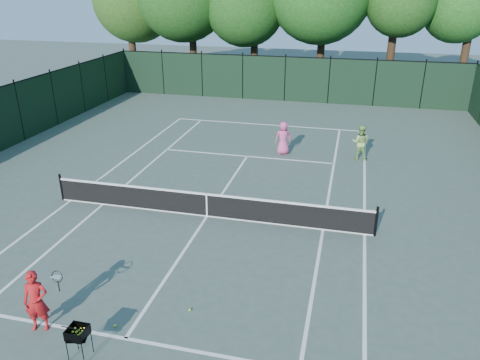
% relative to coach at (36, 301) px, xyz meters
% --- Properties ---
extents(ground, '(90.00, 90.00, 0.00)m').
position_rel_coach_xyz_m(ground, '(2.14, 6.55, -0.80)').
color(ground, '#45544B').
rests_on(ground, ground).
extents(sideline_doubles_left, '(0.10, 23.77, 0.01)m').
position_rel_coach_xyz_m(sideline_doubles_left, '(-3.34, 6.55, -0.80)').
color(sideline_doubles_left, white).
rests_on(sideline_doubles_left, ground).
extents(sideline_doubles_right, '(0.10, 23.77, 0.01)m').
position_rel_coach_xyz_m(sideline_doubles_right, '(7.63, 6.55, -0.80)').
color(sideline_doubles_right, white).
rests_on(sideline_doubles_right, ground).
extents(sideline_singles_left, '(0.10, 23.77, 0.01)m').
position_rel_coach_xyz_m(sideline_singles_left, '(-1.97, 6.55, -0.80)').
color(sideline_singles_left, white).
rests_on(sideline_singles_left, ground).
extents(sideline_singles_right, '(0.10, 23.77, 0.01)m').
position_rel_coach_xyz_m(sideline_singles_right, '(6.26, 6.55, -0.80)').
color(sideline_singles_right, white).
rests_on(sideline_singles_right, ground).
extents(baseline_far, '(10.97, 0.10, 0.01)m').
position_rel_coach_xyz_m(baseline_far, '(2.14, 18.43, -0.80)').
color(baseline_far, white).
rests_on(baseline_far, ground).
extents(service_line_near, '(8.23, 0.10, 0.01)m').
position_rel_coach_xyz_m(service_line_near, '(2.14, 0.15, -0.80)').
color(service_line_near, white).
rests_on(service_line_near, ground).
extents(service_line_far, '(8.23, 0.10, 0.01)m').
position_rel_coach_xyz_m(service_line_far, '(2.14, 12.95, -0.80)').
color(service_line_far, white).
rests_on(service_line_far, ground).
extents(center_service_line, '(0.10, 12.80, 0.01)m').
position_rel_coach_xyz_m(center_service_line, '(2.14, 6.55, -0.80)').
color(center_service_line, white).
rests_on(center_service_line, ground).
extents(tennis_net, '(11.69, 0.09, 1.06)m').
position_rel_coach_xyz_m(tennis_net, '(2.14, 6.55, -0.32)').
color(tennis_net, black).
rests_on(tennis_net, ground).
extents(fence_far, '(24.00, 0.05, 3.00)m').
position_rel_coach_xyz_m(fence_far, '(2.14, 24.55, 0.70)').
color(fence_far, black).
rests_on(fence_far, ground).
extents(coach, '(0.80, 0.80, 1.60)m').
position_rel_coach_xyz_m(coach, '(0.00, 0.00, 0.00)').
color(coach, red).
rests_on(coach, ground).
extents(player_pink, '(0.91, 0.74, 1.62)m').
position_rel_coach_xyz_m(player_pink, '(3.75, 13.72, 0.01)').
color(player_pink, '#D94C8B').
rests_on(player_pink, ground).
extents(player_green, '(0.84, 0.67, 1.65)m').
position_rel_coach_xyz_m(player_green, '(7.36, 13.87, 0.02)').
color(player_green, '#92C261').
rests_on(player_green, ground).
extents(ball_hopper, '(0.51, 0.51, 0.81)m').
position_rel_coach_xyz_m(ball_hopper, '(1.45, -0.61, -0.12)').
color(ball_hopper, black).
rests_on(ball_hopper, ground).
extents(loose_ball_near_cart, '(0.07, 0.07, 0.07)m').
position_rel_coach_xyz_m(loose_ball_near_cart, '(1.71, 0.46, -0.77)').
color(loose_ball_near_cart, '#ECF231').
rests_on(loose_ball_near_cart, ground).
extents(loose_ball_midcourt, '(0.07, 0.07, 0.07)m').
position_rel_coach_xyz_m(loose_ball_midcourt, '(3.28, 1.46, -0.77)').
color(loose_ball_midcourt, '#B4D02A').
rests_on(loose_ball_midcourt, ground).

